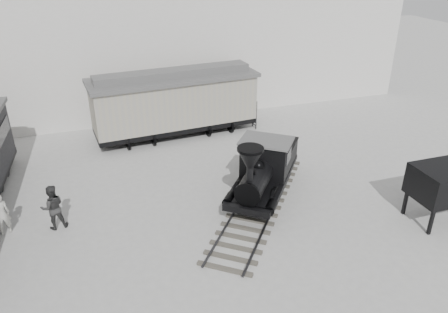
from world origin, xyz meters
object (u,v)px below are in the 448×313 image
object	(u,v)px
visitor_b	(53,207)
coal_hopper	(441,187)
locomotive	(263,173)
boxcar	(175,101)
visitor_a	(1,214)

from	to	relation	value
visitor_b	coal_hopper	bearing A→B (deg)	156.46
locomotive	boxcar	xyz separation A→B (m)	(-2.04, 8.07, 0.81)
boxcar	coal_hopper	xyz separation A→B (m)	(7.96, -11.92, -0.48)
coal_hopper	locomotive	bearing A→B (deg)	147.13
boxcar	visitor_b	world-z (taller)	boxcar
locomotive	coal_hopper	world-z (taller)	locomotive
locomotive	visitor_b	world-z (taller)	locomotive
visitor_a	visitor_b	world-z (taller)	visitor_b
locomotive	visitor_b	bearing A→B (deg)	-145.38
visitor_b	locomotive	bearing A→B (deg)	169.96
locomotive	coal_hopper	bearing A→B (deg)	4.52
boxcar	coal_hopper	size ratio (longest dim) A/B	4.06
locomotive	visitor_a	xyz separation A→B (m)	(-10.49, 0.68, -0.34)
visitor_b	coal_hopper	distance (m)	15.17
visitor_a	boxcar	bearing A→B (deg)	-153.43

